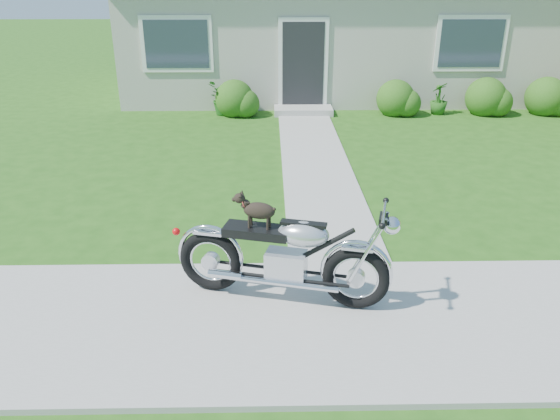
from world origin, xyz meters
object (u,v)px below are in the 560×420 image
object	(u,v)px
potted_plant_left	(223,99)
motorcycle_with_dog	(286,255)
potted_plant_right	(439,98)
house	(350,11)

from	to	relation	value
potted_plant_left	motorcycle_with_dog	bearing A→B (deg)	-81.24
potted_plant_left	potted_plant_right	bearing A→B (deg)	0.00
potted_plant_right	motorcycle_with_dog	xyz separation A→B (m)	(-3.92, -8.20, 0.16)
house	potted_plant_right	xyz separation A→B (m)	(1.76, -3.44, -1.78)
house	potted_plant_right	size ratio (longest dim) A/B	16.70
house	motorcycle_with_dog	xyz separation A→B (m)	(-2.16, -11.65, -1.62)
potted_plant_right	motorcycle_with_dog	distance (m)	9.09
house	potted_plant_left	bearing A→B (deg)	-134.83
potted_plant_right	motorcycle_with_dog	size ratio (longest dim) A/B	0.35
potted_plant_left	motorcycle_with_dog	distance (m)	8.30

